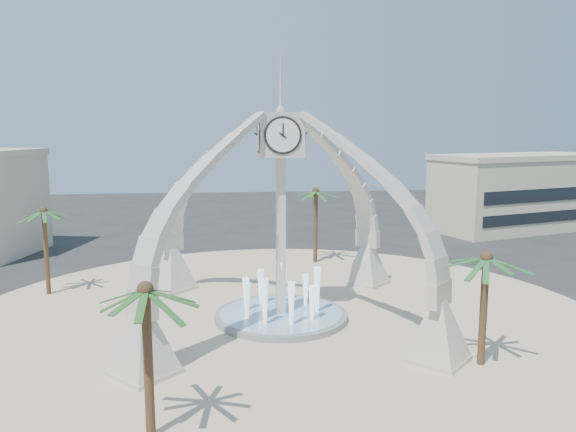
{
  "coord_description": "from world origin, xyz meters",
  "views": [
    {
      "loc": [
        -3.09,
        -32.38,
        11.38
      ],
      "look_at": [
        0.64,
        2.0,
        6.02
      ],
      "focal_mm": 35.0,
      "sensor_mm": 36.0,
      "label": 1
    }
  ],
  "objects": [
    {
      "name": "palm_south",
      "position": [
        -6.08,
        -12.53,
        5.61
      ],
      "size": [
        4.39,
        4.39,
        6.42
      ],
      "rotation": [
        0.0,
        0.0,
        -0.17
      ],
      "color": "brown",
      "rests_on": "ground"
    },
    {
      "name": "clock_tower",
      "position": [
        -0.0,
        -0.0,
        6.49
      ],
      "size": [
        17.94,
        17.94,
        16.3
      ],
      "color": "beige",
      "rests_on": "ground"
    },
    {
      "name": "fountain",
      "position": [
        0.0,
        0.0,
        0.29
      ],
      "size": [
        8.0,
        8.0,
        3.62
      ],
      "color": "gray",
      "rests_on": "ground"
    },
    {
      "name": "palm_north",
      "position": [
        4.35,
        14.3,
        6.12
      ],
      "size": [
        4.43,
        4.43,
        6.95
      ],
      "rotation": [
        0.0,
        0.0,
        0.15
      ],
      "color": "brown",
      "rests_on": "ground"
    },
    {
      "name": "palm_west",
      "position": [
        -15.56,
        6.89,
        5.8
      ],
      "size": [
        3.76,
        3.76,
        6.55
      ],
      "rotation": [
        0.0,
        0.0,
        0.12
      ],
      "color": "brown",
      "rests_on": "ground"
    },
    {
      "name": "ground",
      "position": [
        0.0,
        0.0,
        0.0
      ],
      "size": [
        140.0,
        140.0,
        0.0
      ],
      "primitive_type": "plane",
      "color": "#282828",
      "rests_on": "ground"
    },
    {
      "name": "palm_east",
      "position": [
        9.04,
        -7.64,
        5.3
      ],
      "size": [
        4.44,
        4.44,
        6.08
      ],
      "rotation": [
        0.0,
        0.0,
        0.19
      ],
      "color": "brown",
      "rests_on": "ground"
    },
    {
      "name": "plaza",
      "position": [
        0.0,
        0.0,
        0.03
      ],
      "size": [
        40.0,
        40.0,
        0.06
      ],
      "primitive_type": "cylinder",
      "color": "beige",
      "rests_on": "ground"
    },
    {
      "name": "building_ne",
      "position": [
        30.0,
        28.0,
        4.31
      ],
      "size": [
        21.87,
        14.17,
        8.6
      ],
      "rotation": [
        0.0,
        0.0,
        0.31
      ],
      "color": "beige",
      "rests_on": "ground"
    }
  ]
}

